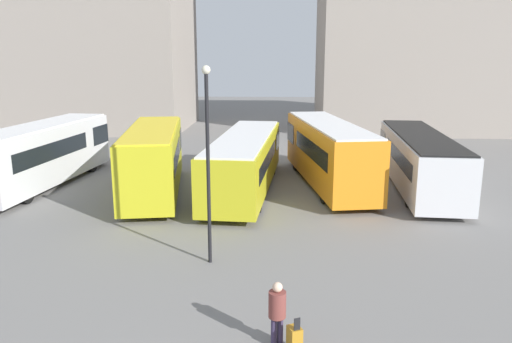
{
  "coord_description": "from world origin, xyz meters",
  "views": [
    {
      "loc": [
        2.68,
        -6.06,
        6.72
      ],
      "look_at": [
        1.61,
        15.68,
        1.69
      ],
      "focal_mm": 35.0,
      "sensor_mm": 36.0,
      "label": 1
    }
  ],
  "objects_px": {
    "bus_3": "(328,151)",
    "bus_4": "(419,158)",
    "bus_0": "(43,152)",
    "traveler": "(277,308)",
    "lamp_post_0": "(208,152)",
    "bus_1": "(154,158)",
    "bus_2": "(245,160)",
    "suitcase": "(295,340)"
  },
  "relations": [
    {
      "from": "suitcase",
      "to": "lamp_post_0",
      "type": "height_order",
      "value": "lamp_post_0"
    },
    {
      "from": "bus_1",
      "to": "suitcase",
      "type": "xyz_separation_m",
      "value": [
        6.67,
        -13.63,
        -1.46
      ]
    },
    {
      "from": "bus_1",
      "to": "bus_3",
      "type": "height_order",
      "value": "bus_3"
    },
    {
      "from": "bus_3",
      "to": "bus_4",
      "type": "relative_size",
      "value": 0.96
    },
    {
      "from": "bus_1",
      "to": "suitcase",
      "type": "relative_size",
      "value": 10.49
    },
    {
      "from": "bus_3",
      "to": "bus_2",
      "type": "bearing_deg",
      "value": 98.78
    },
    {
      "from": "bus_0",
      "to": "lamp_post_0",
      "type": "xyz_separation_m",
      "value": [
        10.27,
        -9.91,
        1.98
      ]
    },
    {
      "from": "bus_2",
      "to": "bus_3",
      "type": "distance_m",
      "value": 4.55
    },
    {
      "from": "traveler",
      "to": "bus_3",
      "type": "bearing_deg",
      "value": -32.52
    },
    {
      "from": "suitcase",
      "to": "traveler",
      "type": "bearing_deg",
      "value": 28.94
    },
    {
      "from": "bus_1",
      "to": "lamp_post_0",
      "type": "relative_size",
      "value": 1.55
    },
    {
      "from": "bus_0",
      "to": "bus_3",
      "type": "distance_m",
      "value": 15.14
    },
    {
      "from": "bus_3",
      "to": "suitcase",
      "type": "bearing_deg",
      "value": 163.11
    },
    {
      "from": "bus_4",
      "to": "bus_2",
      "type": "bearing_deg",
      "value": 99.53
    },
    {
      "from": "bus_3",
      "to": "suitcase",
      "type": "relative_size",
      "value": 12.06
    },
    {
      "from": "lamp_post_0",
      "to": "bus_0",
      "type": "bearing_deg",
      "value": 136.03
    },
    {
      "from": "bus_1",
      "to": "suitcase",
      "type": "distance_m",
      "value": 15.25
    },
    {
      "from": "bus_2",
      "to": "traveler",
      "type": "bearing_deg",
      "value": -168.87
    },
    {
      "from": "traveler",
      "to": "suitcase",
      "type": "xyz_separation_m",
      "value": [
        0.41,
        -0.32,
        -0.62
      ]
    },
    {
      "from": "bus_1",
      "to": "bus_4",
      "type": "bearing_deg",
      "value": -91.67
    },
    {
      "from": "bus_1",
      "to": "bus_3",
      "type": "bearing_deg",
      "value": -84.66
    },
    {
      "from": "bus_0",
      "to": "bus_3",
      "type": "relative_size",
      "value": 0.96
    },
    {
      "from": "bus_0",
      "to": "lamp_post_0",
      "type": "distance_m",
      "value": 14.41
    },
    {
      "from": "bus_0",
      "to": "traveler",
      "type": "relative_size",
      "value": 6.83
    },
    {
      "from": "bus_0",
      "to": "lamp_post_0",
      "type": "relative_size",
      "value": 1.7
    },
    {
      "from": "suitcase",
      "to": "bus_2",
      "type": "bearing_deg",
      "value": -14.71
    },
    {
      "from": "traveler",
      "to": "lamp_post_0",
      "type": "height_order",
      "value": "lamp_post_0"
    },
    {
      "from": "bus_2",
      "to": "suitcase",
      "type": "xyz_separation_m",
      "value": [
        2.16,
        -14.54,
        -1.23
      ]
    },
    {
      "from": "bus_2",
      "to": "bus_1",
      "type": "bearing_deg",
      "value": 105.45
    },
    {
      "from": "bus_0",
      "to": "traveler",
      "type": "bearing_deg",
      "value": -134.45
    },
    {
      "from": "bus_2",
      "to": "traveler",
      "type": "distance_m",
      "value": 14.34
    },
    {
      "from": "bus_4",
      "to": "bus_1",
      "type": "bearing_deg",
      "value": 101.42
    },
    {
      "from": "bus_0",
      "to": "bus_4",
      "type": "bearing_deg",
      "value": -83.72
    },
    {
      "from": "bus_0",
      "to": "bus_3",
      "type": "height_order",
      "value": "bus_3"
    },
    {
      "from": "suitcase",
      "to": "bus_3",
      "type": "bearing_deg",
      "value": -30.9
    },
    {
      "from": "traveler",
      "to": "lamp_post_0",
      "type": "bearing_deg",
      "value": 2.1
    },
    {
      "from": "suitcase",
      "to": "lamp_post_0",
      "type": "relative_size",
      "value": 0.15
    },
    {
      "from": "bus_1",
      "to": "bus_4",
      "type": "distance_m",
      "value": 13.64
    },
    {
      "from": "bus_1",
      "to": "traveler",
      "type": "height_order",
      "value": "bus_1"
    },
    {
      "from": "bus_3",
      "to": "suitcase",
      "type": "xyz_separation_m",
      "value": [
        -2.16,
        -15.94,
        -1.47
      ]
    },
    {
      "from": "suitcase",
      "to": "lamp_post_0",
      "type": "xyz_separation_m",
      "value": [
        -2.68,
        5.14,
        3.41
      ]
    },
    {
      "from": "bus_0",
      "to": "traveler",
      "type": "distance_m",
      "value": 19.36
    }
  ]
}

